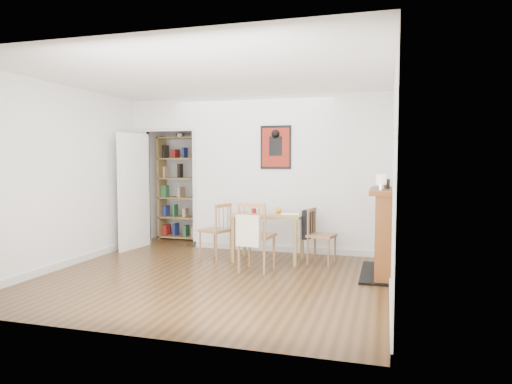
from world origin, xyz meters
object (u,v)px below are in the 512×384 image
(notebook, at_px, (290,214))
(ceramic_jar_a, at_px, (386,184))
(chair_left, at_px, (215,231))
(red_glass, at_px, (254,211))
(ceramic_jar_b, at_px, (386,184))
(bookshelf, at_px, (181,188))
(orange_fruit, at_px, (279,210))
(dining_table, at_px, (268,219))
(chair_right, at_px, (320,235))
(fireplace, at_px, (384,229))
(chair_front, at_px, (256,236))
(mantel_lamp, at_px, (381,180))

(notebook, relative_size, ceramic_jar_a, 2.14)
(chair_left, height_order, red_glass, chair_left)
(ceramic_jar_b, bearing_deg, notebook, 173.62)
(bookshelf, bearing_deg, orange_fruit, -29.47)
(bookshelf, relative_size, notebook, 7.40)
(dining_table, height_order, chair_right, chair_right)
(chair_left, relative_size, chair_right, 1.06)
(orange_fruit, bearing_deg, fireplace, -18.88)
(red_glass, bearing_deg, orange_fruit, 28.11)
(chair_left, xyz_separation_m, ceramic_jar_a, (2.54, -0.26, 0.79))
(chair_left, xyz_separation_m, red_glass, (0.62, 0.06, 0.33))
(bookshelf, height_order, fireplace, bookshelf)
(chair_left, distance_m, ceramic_jar_b, 2.66)
(ceramic_jar_a, bearing_deg, bookshelf, 155.30)
(ceramic_jar_a, bearing_deg, fireplace, -101.73)
(chair_front, relative_size, red_glass, 11.72)
(mantel_lamp, distance_m, ceramic_jar_a, 0.37)
(fireplace, xyz_separation_m, mantel_lamp, (-0.05, -0.31, 0.67))
(fireplace, bearing_deg, chair_front, -170.14)
(ceramic_jar_a, bearing_deg, mantel_lamp, -99.02)
(red_glass, distance_m, ceramic_jar_a, 2.01)
(mantel_lamp, xyz_separation_m, ceramic_jar_a, (0.06, 0.36, -0.06))
(chair_left, xyz_separation_m, bookshelf, (-1.31, 1.52, 0.56))
(fireplace, height_order, ceramic_jar_a, ceramic_jar_a)
(chair_left, relative_size, red_glass, 10.59)
(red_glass, bearing_deg, ceramic_jar_b, -2.66)
(orange_fruit, xyz_separation_m, ceramic_jar_b, (1.60, -0.27, 0.44))
(dining_table, xyz_separation_m, ceramic_jar_b, (1.72, -0.13, 0.57))
(dining_table, xyz_separation_m, chair_front, (0.01, -0.69, -0.14))
(dining_table, xyz_separation_m, ceramic_jar_a, (1.71, -0.35, 0.59))
(notebook, distance_m, ceramic_jar_a, 1.52)
(chair_right, height_order, ceramic_jar_b, ceramic_jar_b)
(chair_right, xyz_separation_m, red_glass, (-1.01, -0.07, 0.34))
(fireplace, distance_m, orange_fruit, 1.68)
(bookshelf, height_order, notebook, bookshelf)
(chair_left, bearing_deg, red_glass, 5.28)
(dining_table, relative_size, fireplace, 0.85)
(bookshelf, bearing_deg, notebook, -29.44)
(mantel_lamp, bearing_deg, orange_fruit, 150.93)
(orange_fruit, distance_m, notebook, 0.24)
(red_glass, relative_size, orange_fruit, 0.95)
(notebook, bearing_deg, fireplace, -17.19)
(red_glass, bearing_deg, mantel_lamp, -19.73)
(red_glass, xyz_separation_m, notebook, (0.55, 0.07, -0.03))
(mantel_lamp, bearing_deg, notebook, 150.93)
(chair_right, height_order, orange_fruit, chair_right)
(dining_table, relative_size, notebook, 3.90)
(chair_right, bearing_deg, ceramic_jar_a, -22.24)
(notebook, relative_size, mantel_lamp, 1.35)
(mantel_lamp, bearing_deg, red_glass, 160.27)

